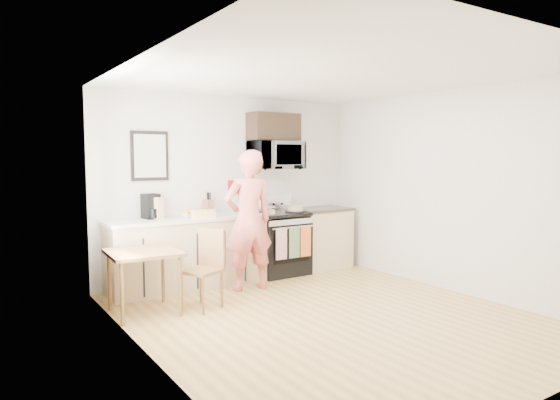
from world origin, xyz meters
TOP-DOWN VIEW (x-y plane):
  - floor at (0.00, 0.00)m, footprint 4.60×4.60m
  - back_wall at (0.00, 2.30)m, footprint 4.00×0.04m
  - front_wall at (0.00, -2.30)m, footprint 4.00×0.04m
  - left_wall at (-2.00, 0.00)m, footprint 0.04×4.60m
  - right_wall at (2.00, 0.00)m, footprint 0.04×4.60m
  - ceiling at (0.00, 0.00)m, footprint 4.00×4.60m
  - window at (-1.96, 0.80)m, footprint 0.06×1.40m
  - cabinet_left at (-0.80, 2.00)m, footprint 2.10×0.60m
  - countertop_left at (-0.80, 2.00)m, footprint 2.14×0.64m
  - cabinet_right at (1.43, 2.00)m, footprint 0.84×0.60m
  - countertop_right at (1.43, 2.00)m, footprint 0.88×0.64m
  - range at (0.63, 1.98)m, footprint 0.76×0.70m
  - microwave at (0.63, 2.08)m, footprint 0.76×0.51m
  - upper_cabinet at (0.63, 2.12)m, footprint 0.76×0.35m
  - wall_art at (-1.20, 2.28)m, footprint 0.50×0.04m
  - wall_trivet at (0.05, 2.28)m, footprint 0.20×0.02m
  - person at (-0.19, 1.45)m, footprint 0.70×0.50m
  - dining_table at (-1.65, 1.23)m, footprint 0.75×0.75m
  - chair at (-0.93, 1.08)m, footprint 0.53×0.50m
  - knife_block at (-0.46, 2.10)m, footprint 0.11×0.14m
  - utensil_crock at (-0.42, 2.22)m, footprint 0.11×0.11m
  - fruit_bowl at (-0.79, 2.02)m, footprint 0.29×0.29m
  - milk_carton at (-1.19, 2.03)m, footprint 0.14×0.14m
  - coffee_maker at (-1.25, 2.12)m, footprint 0.21×0.28m
  - bread_bag at (-0.67, 1.78)m, footprint 0.31×0.16m
  - cake at (0.84, 1.87)m, footprint 0.29×0.29m
  - kettle at (0.43, 2.17)m, footprint 0.21×0.21m
  - pot at (0.37, 1.84)m, footprint 0.20×0.34m

SIDE VIEW (x-z plane):
  - floor at x=0.00m, z-range 0.00..0.00m
  - range at x=0.63m, z-range -0.14..1.02m
  - cabinet_left at x=-0.80m, z-range 0.00..0.90m
  - cabinet_right at x=1.43m, z-range 0.00..0.90m
  - chair at x=-0.93m, z-range 0.13..1.03m
  - dining_table at x=-1.65m, z-range 0.27..0.97m
  - person at x=-0.19m, z-range 0.00..1.83m
  - countertop_left at x=-0.80m, z-range 0.90..0.94m
  - countertop_right at x=1.43m, z-range 0.90..0.94m
  - cake at x=0.84m, z-range 0.92..1.02m
  - pot at x=0.37m, z-range 0.93..1.03m
  - fruit_bowl at x=-0.79m, z-range 0.93..1.03m
  - bread_bag at x=-0.67m, z-range 0.94..1.05m
  - kettle at x=0.43m, z-range 0.91..1.17m
  - knife_block at x=-0.46m, z-range 0.94..1.15m
  - utensil_crock at x=-0.42m, z-range 0.91..1.23m
  - milk_carton at x=-1.19m, z-range 0.94..1.22m
  - coffee_maker at x=-1.25m, z-range 0.93..1.25m
  - back_wall at x=0.00m, z-range 0.00..2.60m
  - front_wall at x=0.00m, z-range 0.00..2.60m
  - left_wall at x=-2.00m, z-range 0.00..2.60m
  - right_wall at x=2.00m, z-range 0.00..2.60m
  - wall_trivet at x=0.05m, z-range 1.20..1.40m
  - window at x=-1.96m, z-range 0.80..2.30m
  - wall_art at x=-1.20m, z-range 1.43..2.08m
  - microwave at x=0.63m, z-range 1.55..1.97m
  - upper_cabinet at x=0.63m, z-range 1.98..2.38m
  - ceiling at x=0.00m, z-range 2.58..2.62m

